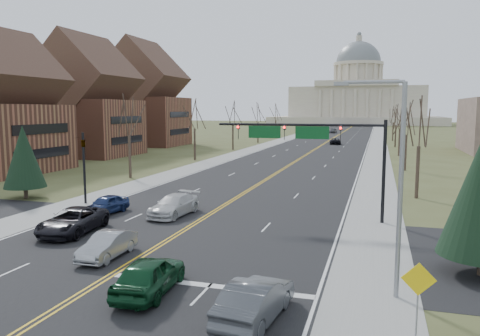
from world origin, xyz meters
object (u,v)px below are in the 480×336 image
Objects in this scene: car_sb_inner_second at (174,205)px; car_far_nb at (335,141)px; car_sb_inner_lead at (107,245)px; car_nb_outer_lead at (255,300)px; signal_left at (84,160)px; car_sb_outer_lead at (73,221)px; street_light at (394,175)px; warn_sign at (418,287)px; signal_mast at (311,139)px; car_far_sb at (333,131)px; car_nb_inner_lead at (150,275)px; car_sb_outer_second at (106,205)px.

car_sb_inner_second is 77.26m from car_far_nb.
car_nb_outer_lead is at bearing -28.37° from car_sb_inner_lead.
signal_left reaches higher than car_sb_outer_lead.
warn_sign is at bearing -79.25° from street_light.
car_far_nb is at bearing -80.05° from car_nb_outer_lead.
car_far_sb is (-10.16, 126.56, -4.91)m from signal_mast.
car_sb_inner_second is at bearing -168.59° from signal_mast.
signal_mast reaches higher than car_sb_outer_lead.
signal_left is at bearing 180.00° from signal_mast.
signal_left is at bearing 72.60° from car_far_nb.
car_sb_inner_second is 1.01× the size of car_far_nb.
car_far_sb is (8.79, 126.56, -2.87)m from signal_left.
signal_mast is at bearing 25.64° from car_sb_outer_lead.
car_sb_inner_second is at bearing -12.49° from signal_left.
car_sb_outer_lead is at bearing 141.88° from car_sb_inner_lead.
car_nb_outer_lead is (5.02, -1.25, -0.03)m from car_nb_inner_lead.
signal_left is 1.45× the size of car_sb_outer_second.
car_nb_inner_lead is 14.97m from car_sb_inner_second.
car_sb_outer_second is 0.85× the size of car_far_sb.
signal_mast is 17.96m from car_nb_outer_lead.
car_nb_outer_lead is 1.15× the size of car_sb_outer_second.
car_sb_inner_second reaches higher than car_far_nb.
street_light reaches higher than car_nb_outer_lead.
car_nb_inner_lead is at bearing 83.36° from car_far_nb.
car_sb_outer_second is at bearing -164.30° from car_sb_inner_second.
car_sb_outer_lead is at bearing -85.50° from car_far_sb.
car_far_sb is (-1.07, 138.81, 0.16)m from car_sb_inner_lead.
warn_sign reaches higher than car_sb_inner_lead.
car_sb_outer_lead is 5.60m from car_sb_outer_second.
signal_left is at bearing 149.65° from car_sb_outer_second.
car_sb_inner_lead is at bearing -44.16° from car_nb_inner_lead.
car_nb_inner_lead is (14.31, -16.01, -2.89)m from signal_left.
street_light is 5.20m from warn_sign.
signal_left is 9.71m from car_sb_inner_second.
car_sb_outer_lead is at bearing -148.84° from signal_mast.
signal_mast is at bearing 111.41° from street_light.
car_sb_outer_lead is (-9.37, 7.54, -0.02)m from car_nb_inner_lead.
warn_sign is 0.50× the size of car_sb_outer_lead.
street_light is 1.60× the size of car_sb_outer_lead.
street_light is 1.91× the size of car_nb_outer_lead.
street_light reaches higher than car_far_nb.
car_nb_inner_lead reaches higher than car_sb_inner_second.
signal_mast is at bearing -79.28° from car_far_sb.
car_nb_outer_lead is 0.91× the size of car_far_nb.
car_far_nb is (-5.24, 92.35, -0.06)m from car_nb_outer_lead.
car_far_sb is (-10.54, 143.82, 0.05)m from car_nb_outer_lead.
warn_sign is 93.26m from car_far_nb.
signal_mast is 1.34× the size of street_light.
signal_mast is 75.42m from car_far_nb.
car_far_nb reaches higher than car_sb_outer_second.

